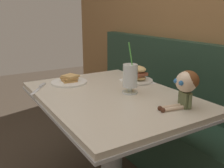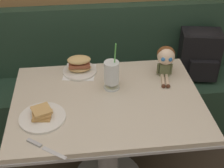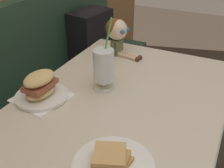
# 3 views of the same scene
# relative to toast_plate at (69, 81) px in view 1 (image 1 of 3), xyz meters

# --- Properties ---
(wood_panel_wall) EXTENTS (4.40, 0.08, 2.40)m
(wood_panel_wall) POSITION_rel_toast_plate_xyz_m (0.36, 1.00, 0.44)
(wood_panel_wall) COLOR olive
(wood_panel_wall) RESTS_ON ground
(booth_bench) EXTENTS (2.60, 0.48, 1.00)m
(booth_bench) POSITION_rel_toast_plate_xyz_m (0.36, 0.76, -0.43)
(booth_bench) COLOR #233D2D
(booth_bench) RESTS_ON ground
(diner_table) EXTENTS (1.11, 0.81, 0.74)m
(diner_table) POSITION_rel_toast_plate_xyz_m (0.36, 0.13, -0.21)
(diner_table) COLOR beige
(diner_table) RESTS_ON ground
(toast_plate) EXTENTS (0.25, 0.25, 0.06)m
(toast_plate) POSITION_rel_toast_plate_xyz_m (0.00, 0.00, 0.00)
(toast_plate) COLOR white
(toast_plate) RESTS_ON diner_table
(milkshake_glass) EXTENTS (0.10, 0.10, 0.31)m
(milkshake_glass) POSITION_rel_toast_plate_xyz_m (0.40, 0.24, 0.09)
(milkshake_glass) COLOR silver
(milkshake_glass) RESTS_ON diner_table
(sandwich_plate) EXTENTS (0.23, 0.23, 0.12)m
(sandwich_plate) POSITION_rel_toast_plate_xyz_m (0.21, 0.43, 0.03)
(sandwich_plate) COLOR white
(sandwich_plate) RESTS_ON diner_table
(butter_knife) EXTENTS (0.20, 0.16, 0.01)m
(butter_knife) POSITION_rel_toast_plate_xyz_m (-0.00, -0.20, -0.01)
(butter_knife) COLOR silver
(butter_knife) RESTS_ON diner_table
(seated_doll) EXTENTS (0.13, 0.23, 0.20)m
(seated_doll) POSITION_rel_toast_plate_xyz_m (0.75, 0.34, 0.11)
(seated_doll) COLOR #5B6642
(seated_doll) RESTS_ON diner_table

